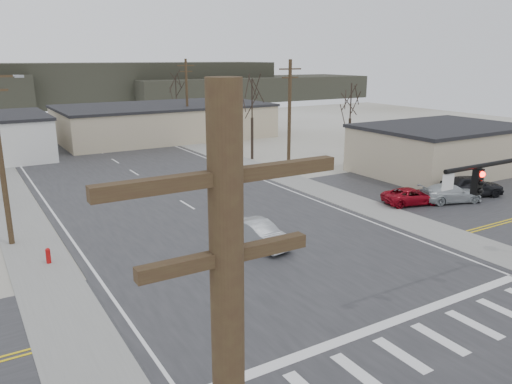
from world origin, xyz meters
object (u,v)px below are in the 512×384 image
car_parked_silver (450,193)px  car_parked_red (411,196)px  car_far_a (85,134)px  fire_hydrant (48,256)px  car_parked_dark_a (472,186)px  sedan_crossing (259,234)px  car_far_b (9,133)px

car_parked_silver → car_parked_red: bearing=86.5°
car_far_a → car_parked_red: (13.12, -41.61, -0.16)m
car_parked_silver → car_far_a: bearing=38.3°
fire_hydrant → car_parked_dark_a: car_parked_dark_a is taller
sedan_crossing → fire_hydrant: bearing=152.8°
car_far_a → car_parked_red: car_far_a is taller
fire_hydrant → car_parked_red: bearing=-4.9°
sedan_crossing → car_far_a: bearing=80.4°
car_far_b → car_parked_dark_a: car_parked_dark_a is taller
fire_hydrant → car_parked_silver: size_ratio=0.19×
car_far_a → car_parked_silver: (15.92, -42.70, -0.08)m
sedan_crossing → car_far_a: car_far_a is taller
sedan_crossing → car_parked_silver: (16.35, 0.25, -0.05)m
fire_hydrant → car_parked_silver: bearing=-6.7°
car_parked_dark_a → fire_hydrant: bearing=107.6°
fire_hydrant → sedan_crossing: (10.40, -3.41, 0.29)m
sedan_crossing → car_far_b: 50.02m
fire_hydrant → car_far_a: car_far_a is taller
sedan_crossing → car_parked_red: 13.62m
car_parked_dark_a → car_parked_silver: (-2.80, -0.32, -0.12)m
car_far_a → car_parked_dark_a: size_ratio=1.09×
fire_hydrant → sedan_crossing: size_ratio=0.20×
car_parked_red → car_parked_silver: (2.80, -1.09, 0.08)m
fire_hydrant → car_parked_silver: 26.94m
fire_hydrant → car_parked_silver: car_parked_silver is taller
fire_hydrant → car_far_a: size_ratio=0.17×
car_far_b → sedan_crossing: bearing=-88.5°
car_far_b → car_parked_dark_a: bearing=-68.6°
car_far_a → sedan_crossing: bearing=70.1°
car_parked_dark_a → car_far_b: bearing=51.9°
sedan_crossing → car_parked_red: size_ratio=1.02×
fire_hydrant → car_far_a: bearing=74.7°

